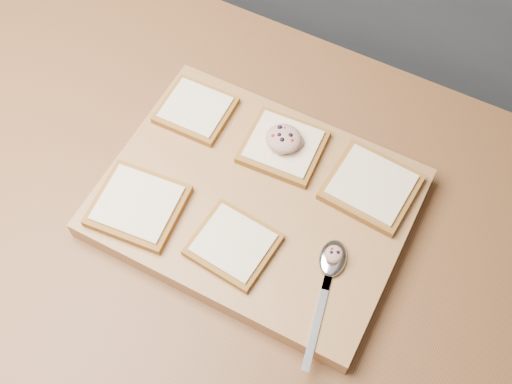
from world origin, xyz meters
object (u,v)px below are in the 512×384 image
spoon (331,267)px  cutting_board (256,203)px  bread_far_center (283,146)px  tuna_salad_dollop (284,138)px

spoon → cutting_board: bearing=159.8°
bread_far_center → tuna_salad_dollop: 0.02m
cutting_board → tuna_salad_dollop: (-0.00, 0.10, 0.05)m
cutting_board → spoon: size_ratio=2.31×
cutting_board → bread_far_center: 0.10m
cutting_board → tuna_salad_dollop: tuna_salad_dollop is taller
cutting_board → bread_far_center: bearing=91.2°
cutting_board → bread_far_center: bread_far_center is taller
bread_far_center → tuna_salad_dollop: bearing=-138.9°
cutting_board → tuna_salad_dollop: size_ratio=8.07×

